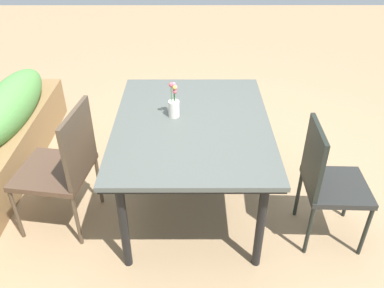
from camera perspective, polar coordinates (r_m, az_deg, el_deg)
ground_plane at (r=3.33m, az=0.84°, el=-7.79°), size 12.00×12.00×0.00m
dining_table at (r=2.85m, az=-0.00°, el=2.00°), size 1.44×1.11×0.77m
chair_near_left at (r=2.85m, az=18.82°, el=-4.69°), size 0.44×0.44×0.91m
chair_far_side at (r=2.94m, az=-17.95°, el=-2.65°), size 0.56×0.56×0.97m
flower_vase at (r=2.85m, az=-2.61°, el=5.64°), size 0.08×0.08×0.27m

